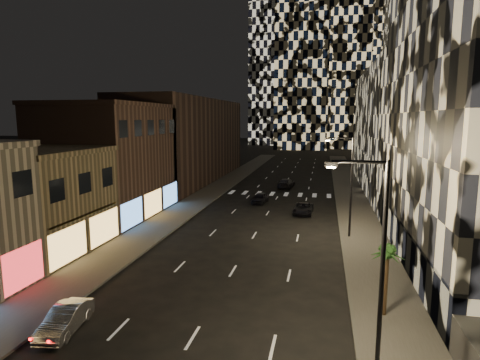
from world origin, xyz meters
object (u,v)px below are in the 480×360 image
at_px(streetlight_far, 349,180).
at_px(car_dark_midlane, 260,198).
at_px(car_silver_parked, 65,319).
at_px(car_dark_oncoming, 286,183).
at_px(car_dark_rightlane, 303,209).
at_px(streetlight_near, 377,252).
at_px(palm_tree, 387,257).

xyz_separation_m(streetlight_far, car_dark_midlane, (-10.08, 13.24, -4.68)).
bearing_deg(car_silver_parked, car_dark_oncoming, 73.68).
bearing_deg(car_dark_oncoming, car_dark_rightlane, 109.20).
bearing_deg(car_silver_parked, car_dark_midlane, 74.21).
relative_size(streetlight_near, streetlight_far, 1.00).
height_order(streetlight_far, palm_tree, streetlight_far).
relative_size(streetlight_far, car_dark_oncoming, 1.83).
bearing_deg(car_dark_rightlane, car_dark_oncoming, 103.67).
bearing_deg(streetlight_far, car_dark_rightlane, 117.45).
bearing_deg(palm_tree, car_dark_oncoming, 102.69).
relative_size(car_dark_oncoming, palm_tree, 1.25).
bearing_deg(car_dark_oncoming, palm_tree, 110.33).
relative_size(car_silver_parked, car_dark_midlane, 1.00).
xyz_separation_m(streetlight_near, streetlight_far, (0.00, 20.00, 0.00)).
height_order(car_dark_midlane, car_dark_oncoming, car_dark_oncoming).
bearing_deg(streetlight_near, car_dark_midlane, 106.87).
xyz_separation_m(streetlight_far, car_silver_parked, (-14.91, -19.72, -4.71)).
distance_m(car_dark_midlane, car_dark_rightlane, 7.51).
relative_size(streetlight_near, car_dark_rightlane, 2.03).
xyz_separation_m(car_dark_midlane, car_dark_oncoming, (2.22, 12.26, 0.04)).
bearing_deg(car_dark_rightlane, streetlight_near, -79.17).
xyz_separation_m(car_dark_oncoming, palm_tree, (9.08, -40.33, 2.68)).
relative_size(streetlight_far, car_dark_midlane, 2.29).
relative_size(streetlight_near, car_silver_parked, 2.30).
bearing_deg(car_dark_rightlane, streetlight_far, -60.44).
height_order(car_dark_oncoming, car_dark_rightlane, car_dark_oncoming).
relative_size(car_silver_parked, car_dark_oncoming, 0.79).
relative_size(streetlight_near, car_dark_midlane, 2.29).
bearing_deg(streetlight_near, streetlight_far, 90.00).
bearing_deg(streetlight_near, palm_tree, 76.69).
height_order(streetlight_near, streetlight_far, same).
bearing_deg(car_dark_oncoming, streetlight_near, 107.44).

